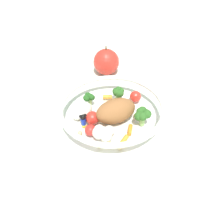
% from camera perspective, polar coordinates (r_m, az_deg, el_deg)
% --- Properties ---
extents(ground_plane, '(2.40, 2.40, 0.00)m').
position_cam_1_polar(ground_plane, '(0.57, 0.49, -1.73)').
color(ground_plane, silver).
extents(food_container, '(0.25, 0.25, 0.07)m').
position_cam_1_polar(food_container, '(0.54, -0.26, -0.11)').
color(food_container, white).
rests_on(food_container, ground_plane).
extents(loose_apple, '(0.08, 0.08, 0.09)m').
position_cam_1_polar(loose_apple, '(0.71, -1.44, 12.38)').
color(loose_apple, red).
rests_on(loose_apple, ground_plane).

